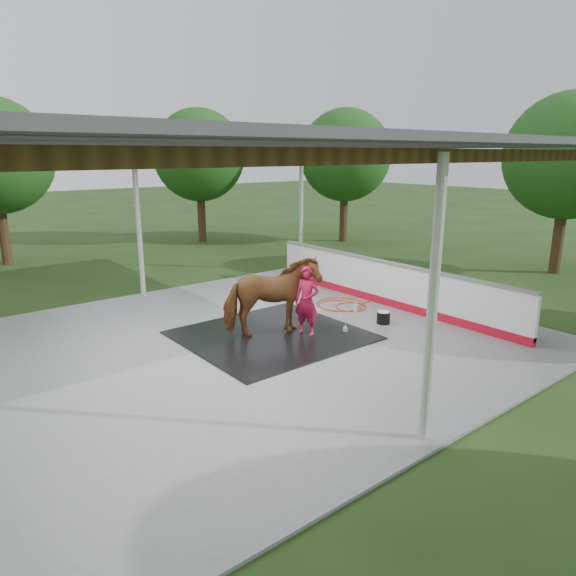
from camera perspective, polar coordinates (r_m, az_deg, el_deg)
ground at (r=10.82m, az=-5.68°, el=-6.36°), size 100.00×100.00×0.00m
concrete_slab at (r=10.81m, az=-5.69°, el=-6.23°), size 12.00×10.00×0.05m
pavilion_structure at (r=10.10m, az=-6.27°, el=15.14°), size 12.60×10.60×4.05m
dasher_board at (r=13.57m, az=10.71°, el=0.46°), size 0.16×8.00×1.15m
tree_belt at (r=11.02m, az=-7.50°, el=14.14°), size 28.00×28.00×5.80m
rubber_mat at (r=11.17m, az=-1.82°, el=-5.25°), size 3.63×3.40×0.03m
horse at (r=10.90m, az=-1.86°, el=-0.99°), size 2.19×1.47×1.70m
handler at (r=11.02m, az=2.10°, el=-1.44°), size 0.56×0.66×1.53m
wash_bucket at (r=12.12m, az=10.55°, el=-3.21°), size 0.31×0.31×0.29m
soap_bottle_a at (r=12.85m, az=7.53°, el=-2.07°), size 0.13×0.13×0.28m
soap_bottle_b at (r=11.39m, az=6.39°, el=-4.52°), size 0.11×0.11×0.18m
hose_coil at (r=13.40m, az=6.02°, el=-1.90°), size 2.13×1.37×0.02m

